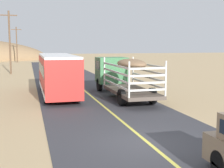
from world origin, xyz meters
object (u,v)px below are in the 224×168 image
livestock_truck (118,72)px  power_pole_far (17,43)px  bus (58,74)px  power_pole_mid (10,40)px

livestock_truck → power_pole_far: 49.47m
livestock_truck → power_pole_far: power_pole_far is taller
bus → power_pole_mid: size_ratio=1.18×
bus → power_pole_far: size_ratio=1.28×
livestock_truck → power_pole_mid: (-9.32, 20.63, 2.75)m
power_pole_mid → power_pole_far: 27.89m
bus → power_pole_mid: (-4.53, 19.83, 2.79)m
livestock_truck → power_pole_mid: power_pole_mid is taller
livestock_truck → power_pole_far: size_ratio=1.24×
bus → power_pole_far: power_pole_far is taller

